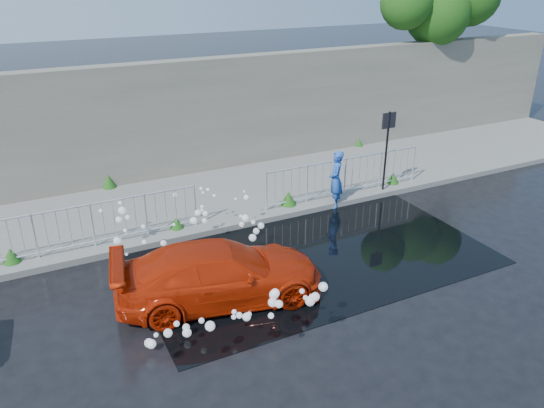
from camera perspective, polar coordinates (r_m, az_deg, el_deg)
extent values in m
plane|color=black|center=(11.64, 4.48, -8.01)|extent=(90.00, 90.00, 0.00)
cube|color=slate|center=(15.60, -4.90, 1.04)|extent=(30.00, 4.00, 0.15)
cube|color=slate|center=(13.92, -1.81, -1.84)|extent=(30.00, 0.25, 0.16)
cube|color=#646055|center=(16.97, -7.94, 9.34)|extent=(30.00, 0.60, 3.50)
cube|color=black|center=(12.59, 4.12, -5.27)|extent=(8.00, 5.00, 0.01)
cylinder|color=black|center=(15.63, 12.15, 5.24)|extent=(0.06, 0.06, 2.50)
cube|color=black|center=(15.34, 12.47, 8.77)|extent=(0.45, 0.04, 0.45)
cylinder|color=#332114|center=(22.78, 16.26, 13.97)|extent=(0.36, 0.36, 5.00)
sphere|color=#183C0E|center=(21.61, 17.36, 18.98)|extent=(2.39, 2.39, 2.39)
sphere|color=#183C0E|center=(20.60, 14.25, 20.23)|extent=(1.87, 1.87, 1.87)
cylinder|color=silver|center=(13.46, -8.27, -0.12)|extent=(0.05, 0.05, 1.10)
cylinder|color=silver|center=(12.79, -19.05, -0.05)|extent=(5.00, 0.04, 0.04)
cylinder|color=silver|center=(13.19, -18.49, -3.81)|extent=(5.00, 0.04, 0.04)
cylinder|color=silver|center=(14.14, -0.60, 1.37)|extent=(0.05, 0.05, 1.10)
cylinder|color=silver|center=(16.79, 14.98, 4.28)|extent=(0.05, 0.05, 1.10)
cylinder|color=silver|center=(15.14, 7.96, 4.81)|extent=(5.00, 0.04, 0.04)
cylinder|color=silver|center=(15.48, 7.76, 1.50)|extent=(5.00, 0.04, 0.04)
cone|color=#204E15|center=(13.17, -26.26, -4.97)|extent=(0.40, 0.40, 0.34)
cone|color=#204E15|center=(13.55, -10.24, -1.98)|extent=(0.36, 0.36, 0.30)
cone|color=#204E15|center=(14.62, 1.79, 0.65)|extent=(0.44, 0.44, 0.40)
cone|color=#204E15|center=(16.52, 12.88, 2.78)|extent=(0.38, 0.38, 0.35)
cone|color=#204E15|center=(16.50, -17.16, 2.37)|extent=(0.42, 0.42, 0.40)
cone|color=#204E15|center=(19.83, 9.32, 6.56)|extent=(0.34, 0.34, 0.26)
sphere|color=white|center=(12.82, -3.39, -1.33)|extent=(0.08, 0.08, 0.08)
sphere|color=white|center=(12.63, -16.16, -1.63)|extent=(0.14, 0.14, 0.14)
sphere|color=white|center=(12.81, -7.55, -0.64)|extent=(0.07, 0.07, 0.07)
sphere|color=white|center=(12.30, -0.10, -4.66)|extent=(0.13, 0.13, 0.13)
sphere|color=white|center=(12.41, -8.44, -1.77)|extent=(0.17, 0.17, 0.17)
sphere|color=white|center=(11.71, -4.78, -6.13)|extent=(0.06, 0.06, 0.06)
sphere|color=white|center=(12.11, -16.32, -3.81)|extent=(0.17, 0.17, 0.17)
sphere|color=white|center=(13.29, -6.93, 1.56)|extent=(0.09, 0.09, 0.09)
sphere|color=white|center=(11.97, -13.59, -4.01)|extent=(0.10, 0.10, 0.10)
sphere|color=white|center=(12.60, -7.20, -1.03)|extent=(0.13, 0.13, 0.13)
sphere|color=white|center=(11.75, -6.54, -5.45)|extent=(0.11, 0.11, 0.11)
sphere|color=white|center=(12.82, -7.55, -0.27)|extent=(0.08, 0.08, 0.08)
sphere|color=white|center=(12.51, -2.11, -3.64)|extent=(0.18, 0.18, 0.18)
sphere|color=white|center=(13.45, -7.64, 1.66)|extent=(0.09, 0.09, 0.09)
sphere|color=white|center=(12.69, -15.83, -0.67)|extent=(0.18, 0.18, 0.18)
sphere|color=white|center=(13.25, -7.45, 1.22)|extent=(0.07, 0.07, 0.07)
sphere|color=white|center=(11.64, -16.18, -5.43)|extent=(0.10, 0.10, 0.10)
sphere|color=white|center=(12.70, -15.29, -1.39)|extent=(0.11, 0.11, 0.11)
sphere|color=white|center=(12.27, -7.28, -1.80)|extent=(0.12, 0.12, 0.12)
sphere|color=white|center=(13.51, -3.03, 1.35)|extent=(0.06, 0.06, 0.06)
sphere|color=white|center=(12.38, -10.53, -2.20)|extent=(0.07, 0.07, 0.07)
sphere|color=white|center=(12.57, -3.29, -2.20)|extent=(0.13, 0.13, 0.13)
sphere|color=white|center=(11.88, -7.33, -4.92)|extent=(0.10, 0.10, 0.10)
sphere|color=white|center=(11.90, -11.60, -4.14)|extent=(0.14, 0.14, 0.14)
sphere|color=white|center=(12.90, -17.96, -0.70)|extent=(0.09, 0.09, 0.09)
sphere|color=white|center=(12.43, -1.71, -2.92)|extent=(0.15, 0.15, 0.15)
sphere|color=white|center=(12.42, -2.04, -1.97)|extent=(0.10, 0.10, 0.10)
sphere|color=white|center=(13.21, -6.24, 0.90)|extent=(0.08, 0.08, 0.08)
sphere|color=white|center=(11.59, -14.48, -6.25)|extent=(0.13, 0.13, 0.13)
sphere|color=white|center=(11.87, -5.96, -4.69)|extent=(0.14, 0.14, 0.14)
sphere|color=white|center=(11.67, -16.08, -4.62)|extent=(0.08, 0.08, 0.08)
sphere|color=white|center=(11.64, -10.21, -6.67)|extent=(0.13, 0.13, 0.13)
sphere|color=white|center=(12.73, -2.89, -1.50)|extent=(0.17, 0.17, 0.17)
sphere|color=white|center=(12.48, -13.68, -2.38)|extent=(0.10, 0.10, 0.10)
sphere|color=white|center=(13.20, -16.05, 0.11)|extent=(0.09, 0.09, 0.09)
sphere|color=white|center=(13.34, -2.80, 0.72)|extent=(0.14, 0.14, 0.14)
sphere|color=white|center=(12.63, -1.20, -2.34)|extent=(0.16, 0.16, 0.16)
sphere|color=white|center=(11.98, -7.98, -5.19)|extent=(0.08, 0.08, 0.08)
sphere|color=white|center=(13.07, -3.96, 0.55)|extent=(0.06, 0.06, 0.06)
sphere|color=white|center=(11.86, -15.38, -5.23)|extent=(0.07, 0.07, 0.07)
sphere|color=white|center=(12.12, -15.52, -2.78)|extent=(0.09, 0.09, 0.09)
sphere|color=white|center=(12.82, -7.99, -0.94)|extent=(0.15, 0.15, 0.15)
sphere|color=white|center=(13.34, -10.41, 0.97)|extent=(0.11, 0.11, 0.11)
sphere|color=white|center=(9.31, -11.13, -13.47)|extent=(0.15, 0.15, 0.15)
sphere|color=white|center=(9.16, 4.68, -9.91)|extent=(0.16, 0.16, 0.16)
sphere|color=white|center=(9.87, -7.59, -12.32)|extent=(0.11, 0.11, 0.11)
sphere|color=white|center=(9.18, 0.75, -10.71)|extent=(0.14, 0.14, 0.14)
sphere|color=white|center=(8.67, -9.14, -13.51)|extent=(0.15, 0.15, 0.15)
sphere|color=white|center=(9.30, 4.11, -10.37)|extent=(0.18, 0.18, 0.18)
sphere|color=white|center=(9.80, 5.52, -8.86)|extent=(0.18, 0.18, 0.18)
sphere|color=white|center=(8.94, -2.74, -12.04)|extent=(0.14, 0.14, 0.14)
sphere|color=white|center=(9.58, 4.25, -9.83)|extent=(0.07, 0.07, 0.07)
sphere|color=white|center=(9.74, -13.11, -14.35)|extent=(0.16, 0.16, 0.16)
sphere|color=white|center=(9.09, -12.84, -14.47)|extent=(0.16, 0.16, 0.16)
sphere|color=white|center=(8.81, -0.11, -11.93)|extent=(0.10, 0.10, 0.10)
sphere|color=white|center=(8.94, -3.54, -11.86)|extent=(0.11, 0.11, 0.11)
sphere|color=white|center=(9.41, -10.22, -12.57)|extent=(0.11, 0.11, 0.11)
sphere|color=white|center=(9.04, -6.68, -12.91)|extent=(0.17, 0.17, 0.17)
sphere|color=white|center=(9.81, 0.34, -9.56)|extent=(0.17, 0.17, 0.17)
sphere|color=white|center=(9.29, -2.48, -11.76)|extent=(0.09, 0.09, 0.09)
sphere|color=white|center=(9.75, 5.59, -8.85)|extent=(0.07, 0.07, 0.07)
sphere|color=white|center=(9.31, -4.09, -11.51)|extent=(0.09, 0.09, 0.09)
sphere|color=white|center=(9.98, -9.22, -12.97)|extent=(0.14, 0.14, 0.14)
sphere|color=white|center=(9.87, 0.20, -9.73)|extent=(0.18, 0.18, 0.18)
sphere|color=white|center=(9.46, 0.06, -10.54)|extent=(0.17, 0.17, 0.17)
sphere|color=white|center=(9.72, 3.25, -9.35)|extent=(0.10, 0.10, 0.10)
sphere|color=white|center=(9.32, -12.38, -13.60)|extent=(0.08, 0.08, 0.08)
sphere|color=white|center=(9.80, -4.14, -12.03)|extent=(0.09, 0.09, 0.09)
sphere|color=white|center=(10.35, 3.60, -10.01)|extent=(0.10, 0.10, 0.10)
imported|color=#B92207|center=(10.69, -5.63, -7.44)|extent=(4.38, 2.44, 1.20)
imported|color=blue|center=(14.72, 6.88, 2.63)|extent=(0.63, 0.71, 1.63)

